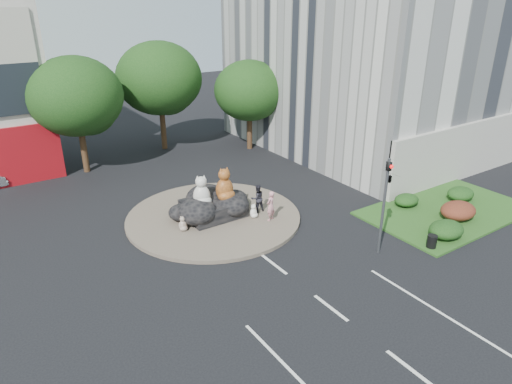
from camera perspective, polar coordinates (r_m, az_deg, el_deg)
ground at (r=19.68m, az=9.33°, el=-14.12°), size 120.00×120.00×0.00m
roundabout_island at (r=26.59m, az=-5.32°, el=-3.09°), size 10.00×10.00×0.20m
rock_plinth at (r=26.35m, az=-5.37°, el=-2.02°), size 3.20×2.60×0.90m
grass_verge at (r=29.55m, az=22.72°, el=-2.20°), size 10.00×6.00×0.12m
tree_left at (r=34.57m, az=-21.47°, el=10.65°), size 6.46×6.46×8.27m
tree_mid at (r=38.44m, az=-11.92°, el=13.33°), size 6.84×6.84×8.76m
tree_right at (r=37.84m, az=-0.80°, el=12.23°), size 5.70×5.70×7.30m
hedge_near_green at (r=26.06m, az=22.69°, el=-4.35°), size 2.00×1.60×0.90m
hedge_red at (r=28.46m, az=23.94°, el=-2.14°), size 2.20×1.76×0.99m
hedge_mid_green at (r=31.20m, az=24.20°, el=-0.19°), size 1.80×1.44×0.81m
hedge_back_green at (r=29.16m, az=18.31°, el=-0.96°), size 1.60×1.28×0.72m
traffic_light at (r=22.42m, az=16.11°, el=0.76°), size 0.44×1.24×5.00m
street_lamp at (r=31.49m, az=17.39°, el=8.79°), size 2.34×0.22×8.06m
cat_white at (r=25.30m, az=-6.84°, el=0.18°), size 1.38×1.30×1.82m
cat_tabby at (r=25.88m, az=-3.97°, el=1.02°), size 1.25×1.10×1.98m
kitten_calico at (r=24.91m, az=-9.14°, el=-3.84°), size 0.65×0.61×0.86m
kitten_white at (r=26.03m, az=-0.32°, el=-2.32°), size 0.59×0.54×0.84m
pedestrian_pink at (r=25.53m, az=1.83°, el=-1.74°), size 0.75×0.64×1.75m
pedestrian_dark at (r=26.55m, az=0.17°, el=-0.78°), size 0.88×0.72×1.69m
litter_bin at (r=24.85m, az=21.12°, el=-5.76°), size 0.65×0.65×0.66m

